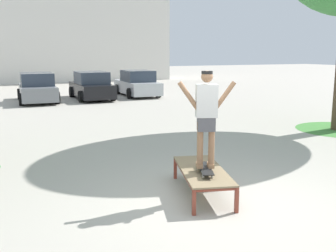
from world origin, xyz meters
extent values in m
plane|color=#B2AA9E|center=(0.00, 0.00, 0.00)|extent=(120.00, 120.00, 0.00)
cube|color=brown|center=(-0.05, 1.46, 0.19)|extent=(0.07, 0.07, 0.38)
cube|color=brown|center=(0.62, 1.26, 0.19)|extent=(0.07, 0.07, 0.38)
cube|color=brown|center=(-0.58, -0.31, 0.19)|extent=(0.07, 0.07, 0.38)
cube|color=brown|center=(0.10, -0.51, 0.19)|extent=(0.07, 0.07, 0.38)
cylinder|color=brown|center=(-0.32, 0.58, 0.41)|extent=(0.59, 1.84, 0.05)
cylinder|color=brown|center=(0.36, 0.38, 0.41)|extent=(0.59, 1.84, 0.05)
cylinder|color=brown|center=(0.28, 1.36, 0.41)|extent=(0.74, 0.26, 0.05)
cylinder|color=brown|center=(-0.24, -0.41, 0.41)|extent=(0.74, 0.26, 0.05)
cube|color=#847051|center=(0.02, 0.48, 0.45)|extent=(1.27, 2.04, 0.03)
cube|color=black|center=(-0.04, 0.28, 0.54)|extent=(0.49, 0.82, 0.02)
cylinder|color=silver|center=(0.00, 0.56, 0.49)|extent=(0.05, 0.06, 0.06)
cylinder|color=silver|center=(0.14, 0.51, 0.49)|extent=(0.05, 0.06, 0.06)
cylinder|color=silver|center=(-0.21, 0.04, 0.49)|extent=(0.05, 0.06, 0.06)
cylinder|color=silver|center=(-0.07, -0.01, 0.49)|extent=(0.05, 0.06, 0.06)
cylinder|color=#8E6647|center=(-0.13, 0.31, 0.96)|extent=(0.11, 0.11, 0.82)
cube|color=#99704C|center=(-0.11, 0.36, 0.59)|extent=(0.18, 0.26, 0.07)
cylinder|color=#8E6647|center=(0.05, 0.24, 0.96)|extent=(0.11, 0.11, 0.82)
cube|color=#99704C|center=(0.07, 0.28, 0.59)|extent=(0.18, 0.26, 0.07)
cube|color=#4C4C51|center=(-0.04, 0.28, 1.34)|extent=(0.35, 0.30, 0.24)
cube|color=silver|center=(-0.04, 0.28, 1.74)|extent=(0.42, 0.34, 0.56)
cylinder|color=#8E6647|center=(-0.32, 0.39, 1.81)|extent=(0.40, 0.22, 0.52)
cylinder|color=#8E6647|center=(0.24, 0.16, 1.81)|extent=(0.40, 0.22, 0.52)
sphere|color=#8E6647|center=(-0.04, 0.28, 2.15)|extent=(0.20, 0.20, 0.20)
cylinder|color=black|center=(-0.04, 0.28, 2.22)|extent=(0.19, 0.19, 0.05)
cube|color=slate|center=(-1.15, 15.77, 0.51)|extent=(1.87, 4.27, 0.70)
cube|color=#2D3847|center=(-1.15, 15.62, 1.18)|extent=(1.64, 2.16, 0.64)
cylinder|color=black|center=(-1.94, 17.11, 0.30)|extent=(0.24, 0.61, 0.60)
cylinder|color=black|center=(-0.24, 17.04, 0.30)|extent=(0.24, 0.61, 0.60)
cylinder|color=black|center=(-2.05, 14.51, 0.30)|extent=(0.24, 0.61, 0.60)
cylinder|color=black|center=(-0.35, 14.44, 0.30)|extent=(0.24, 0.61, 0.60)
cube|color=black|center=(1.70, 15.77, 0.51)|extent=(1.75, 4.22, 0.70)
cube|color=#2D3847|center=(1.69, 15.62, 1.18)|extent=(1.58, 2.12, 0.64)
cylinder|color=black|center=(0.86, 17.08, 0.30)|extent=(0.23, 0.60, 0.60)
cylinder|color=black|center=(2.56, 17.06, 0.30)|extent=(0.23, 0.60, 0.60)
cylinder|color=black|center=(0.83, 14.47, 0.30)|extent=(0.23, 0.60, 0.60)
cylinder|color=black|center=(2.53, 14.45, 0.30)|extent=(0.23, 0.60, 0.60)
cube|color=#B7BABF|center=(4.54, 16.21, 0.51)|extent=(1.86, 4.26, 0.70)
cube|color=#2D3847|center=(4.53, 16.06, 1.18)|extent=(1.64, 2.16, 0.64)
cylinder|color=black|center=(3.74, 17.54, 0.30)|extent=(0.24, 0.61, 0.60)
cylinder|color=black|center=(5.44, 17.48, 0.30)|extent=(0.24, 0.61, 0.60)
cylinder|color=black|center=(3.64, 14.94, 0.30)|extent=(0.24, 0.61, 0.60)
cylinder|color=black|center=(5.34, 14.87, 0.30)|extent=(0.24, 0.61, 0.60)
camera|label=1|loc=(-3.36, -5.39, 2.55)|focal=41.41mm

